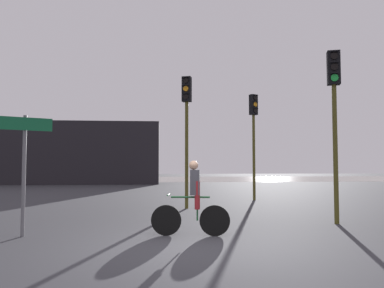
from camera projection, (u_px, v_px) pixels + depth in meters
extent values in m
plane|color=#333338|center=(187.00, 248.00, 6.84)|extent=(120.00, 120.00, 0.00)
cube|color=#9E937F|center=(166.00, 179.00, 41.45)|extent=(80.00, 16.00, 0.01)
cube|color=black|center=(65.00, 153.00, 30.96)|extent=(15.57, 4.00, 5.02)
cylinder|color=#4C4719|center=(187.00, 155.00, 13.25)|extent=(0.12, 0.12, 3.79)
cube|color=black|center=(187.00, 89.00, 13.39)|extent=(0.38, 0.33, 0.90)
cylinder|color=black|center=(186.00, 80.00, 13.27)|extent=(0.19, 0.09, 0.19)
cube|color=black|center=(186.00, 77.00, 13.26)|extent=(0.22, 0.17, 0.02)
cylinder|color=orange|center=(186.00, 89.00, 13.26)|extent=(0.19, 0.09, 0.19)
cube|color=black|center=(186.00, 85.00, 13.24)|extent=(0.22, 0.17, 0.02)
cylinder|color=black|center=(186.00, 97.00, 13.24)|extent=(0.19, 0.09, 0.19)
cube|color=black|center=(186.00, 93.00, 13.23)|extent=(0.22, 0.17, 0.02)
cylinder|color=#4C4719|center=(335.00, 154.00, 9.79)|extent=(0.12, 0.12, 3.65)
cube|color=black|center=(334.00, 68.00, 9.92)|extent=(0.38, 0.32, 0.90)
cylinder|color=black|center=(334.00, 56.00, 9.80)|extent=(0.19, 0.08, 0.19)
cube|color=black|center=(334.00, 51.00, 9.79)|extent=(0.22, 0.17, 0.02)
cylinder|color=black|center=(334.00, 67.00, 9.78)|extent=(0.19, 0.08, 0.19)
cube|color=black|center=(334.00, 62.00, 9.77)|extent=(0.22, 0.17, 0.02)
cylinder|color=green|center=(335.00, 78.00, 9.77)|extent=(0.19, 0.08, 0.19)
cube|color=black|center=(335.00, 73.00, 9.75)|extent=(0.22, 0.17, 0.02)
cylinder|color=#4C4719|center=(254.00, 157.00, 16.39)|extent=(0.12, 0.12, 3.74)
cube|color=black|center=(253.00, 105.00, 16.52)|extent=(0.39, 0.36, 0.90)
cylinder|color=black|center=(255.00, 98.00, 16.43)|extent=(0.18, 0.11, 0.19)
cube|color=black|center=(256.00, 95.00, 16.41)|extent=(0.22, 0.19, 0.02)
cylinder|color=orange|center=(255.00, 104.00, 16.41)|extent=(0.18, 0.11, 0.19)
cube|color=black|center=(256.00, 102.00, 16.40)|extent=(0.22, 0.19, 0.02)
cylinder|color=black|center=(256.00, 111.00, 16.39)|extent=(0.18, 0.11, 0.19)
cube|color=black|center=(256.00, 108.00, 16.38)|extent=(0.22, 0.19, 0.02)
cylinder|color=slate|center=(24.00, 175.00, 8.03)|extent=(0.08, 0.08, 2.60)
cube|color=#116038|center=(25.00, 124.00, 8.05)|extent=(1.01, 0.50, 0.28)
cylinder|color=black|center=(166.00, 220.00, 8.08)|extent=(0.66, 0.13, 0.66)
cylinder|color=black|center=(215.00, 221.00, 8.03)|extent=(0.66, 0.13, 0.66)
cylinder|color=#1E592D|center=(190.00, 197.00, 8.08)|extent=(0.84, 0.15, 0.04)
cylinder|color=#1E592D|center=(197.00, 208.00, 8.06)|extent=(0.04, 0.04, 0.55)
cylinder|color=#1E592D|center=(169.00, 195.00, 8.11)|extent=(0.09, 0.46, 0.03)
cylinder|color=maroon|center=(197.00, 194.00, 8.18)|extent=(0.11, 0.11, 0.60)
cylinder|color=maroon|center=(197.00, 195.00, 7.98)|extent=(0.11, 0.11, 0.60)
cube|color=#3F3F47|center=(195.00, 182.00, 8.10)|extent=(0.24, 0.32, 0.54)
sphere|color=tan|center=(194.00, 165.00, 8.12)|extent=(0.20, 0.20, 0.20)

